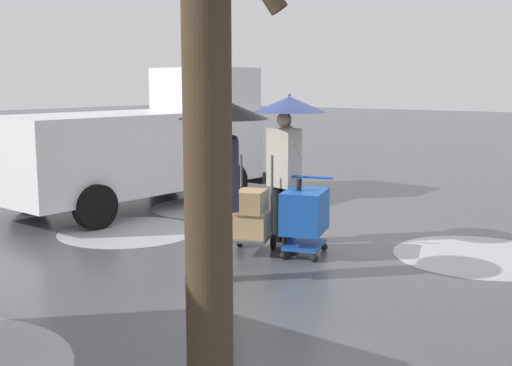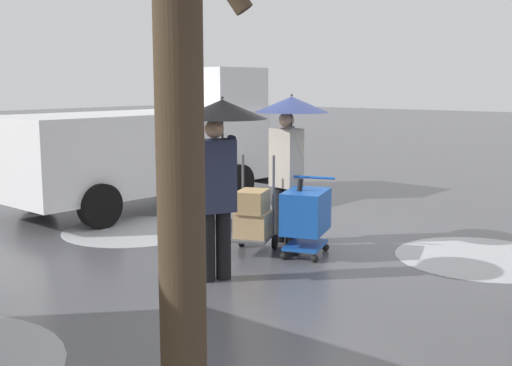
% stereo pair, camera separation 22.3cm
% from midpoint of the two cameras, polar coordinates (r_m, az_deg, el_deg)
% --- Properties ---
extents(ground_plane, '(90.00, 90.00, 0.00)m').
position_cam_midpoint_polar(ground_plane, '(9.47, 6.31, -5.16)').
color(ground_plane, '#4C4C51').
extents(slush_patch_near_cluster, '(2.26, 2.26, 0.01)m').
position_cam_midpoint_polar(slush_patch_near_cluster, '(9.08, 20.20, -6.25)').
color(slush_patch_near_cluster, '#ADAFB5').
rests_on(slush_patch_near_cluster, ground).
extents(slush_patch_under_van, '(2.15, 2.15, 0.01)m').
position_cam_midpoint_polar(slush_patch_under_van, '(11.90, -3.13, -2.19)').
color(slush_patch_under_van, '#999BA0').
rests_on(slush_patch_under_van, ground).
extents(slush_patch_far_side, '(2.17, 2.17, 0.01)m').
position_cam_midpoint_polar(slush_patch_far_side, '(10.20, -10.36, -4.20)').
color(slush_patch_far_side, '#ADAFB5').
rests_on(slush_patch_far_side, ground).
extents(cargo_van_parked_right, '(2.41, 5.44, 2.60)m').
position_cam_midpoint_polar(cargo_van_parked_right, '(12.22, -8.84, 3.59)').
color(cargo_van_parked_right, white).
rests_on(cargo_van_parked_right, ground).
extents(shopping_cart_vendor, '(0.78, 0.95, 1.04)m').
position_cam_midpoint_polar(shopping_cart_vendor, '(8.55, 5.21, -2.75)').
color(shopping_cart_vendor, '#1951B2').
rests_on(shopping_cart_vendor, ground).
extents(hand_dolly_boxes, '(0.74, 0.84, 1.32)m').
position_cam_midpoint_polar(hand_dolly_boxes, '(8.65, 0.46, -2.97)').
color(hand_dolly_boxes, '#515156').
rests_on(hand_dolly_boxes, ground).
extents(pedestrian_pink_side, '(1.04, 1.04, 2.15)m').
position_cam_midpoint_polar(pedestrian_pink_side, '(7.32, -2.45, 3.35)').
color(pedestrian_pink_side, black).
rests_on(pedestrian_pink_side, ground).
extents(pedestrian_black_side, '(1.04, 1.04, 2.15)m').
position_cam_midpoint_polar(pedestrian_black_side, '(9.03, 3.69, 4.40)').
color(pedestrian_black_side, black).
rests_on(pedestrian_black_side, ground).
extents(bare_tree_near, '(1.07, 1.26, 4.26)m').
position_cam_midpoint_polar(bare_tree_near, '(3.09, -4.67, 7.15)').
color(bare_tree_near, '#423323').
rests_on(bare_tree_near, ground).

